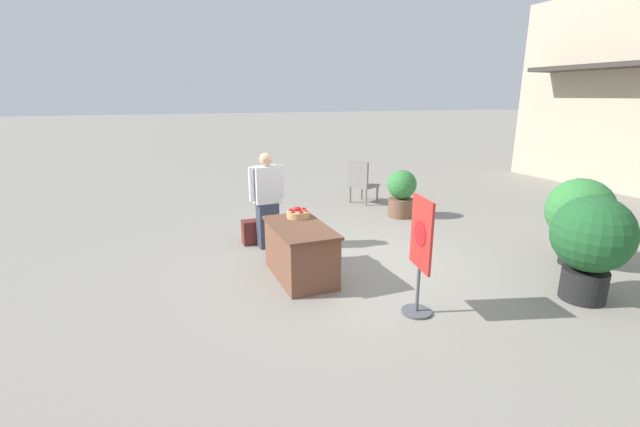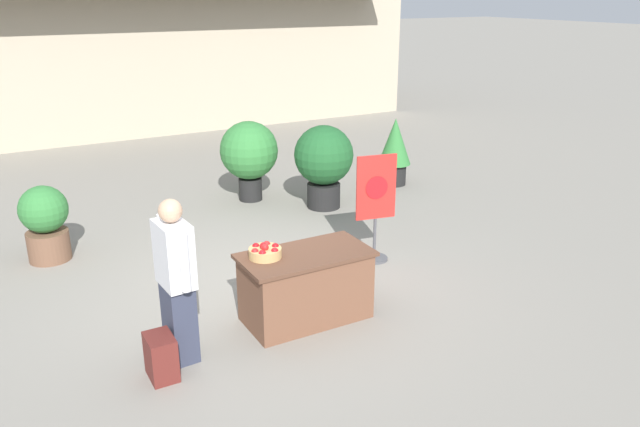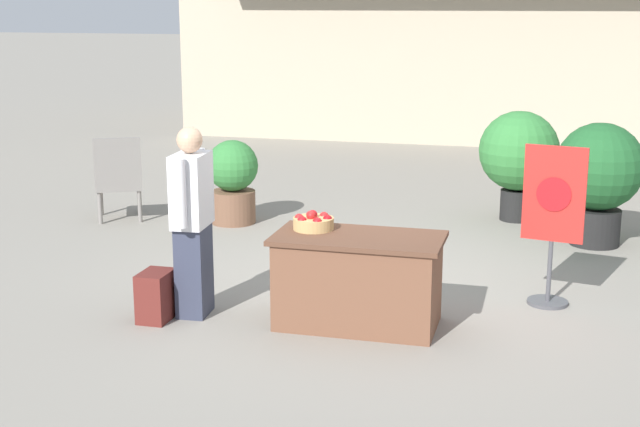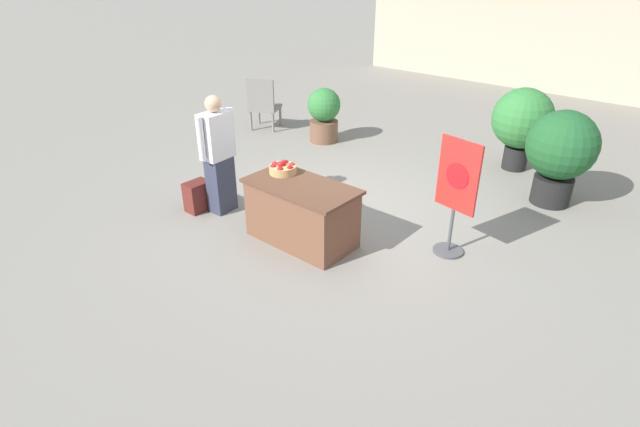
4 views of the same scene
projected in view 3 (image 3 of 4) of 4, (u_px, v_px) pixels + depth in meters
name	position (u px, v px, depth m)	size (l,w,h in m)	color
ground_plane	(369.00, 290.00, 8.30)	(120.00, 120.00, 0.00)	gray
storefront_building	(548.00, 1.00, 17.72)	(13.84, 5.59, 5.23)	#B7A88E
display_table	(358.00, 280.00, 7.32)	(1.38, 0.73, 0.77)	brown
apple_basket	(313.00, 222.00, 7.43)	(0.34, 0.34, 0.16)	tan
person_visitor	(192.00, 221.00, 7.48)	(0.29, 0.61, 1.62)	#33384C
backpack	(156.00, 296.00, 7.48)	(0.24, 0.34, 0.42)	maroon
poster_board	(553.00, 220.00, 7.74)	(0.53, 0.36, 1.42)	#4C4C51
patio_chair	(119.00, 176.00, 10.79)	(0.74, 0.74, 1.04)	gray
potted_plant_near_right	(233.00, 179.00, 10.69)	(0.62, 0.62, 1.01)	brown
potted_plant_far_right	(519.00, 154.00, 10.76)	(0.97, 0.97, 1.34)	black
potted_plant_near_left	(599.00, 174.00, 9.66)	(0.95, 0.95, 1.35)	black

